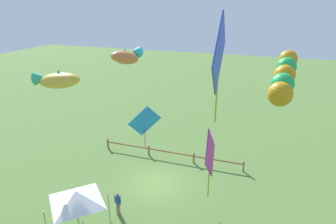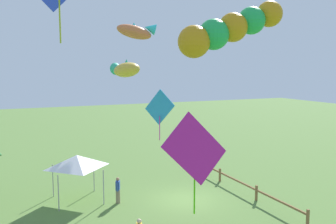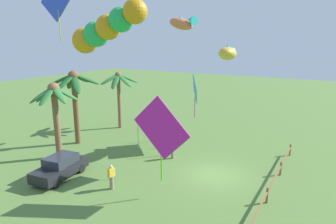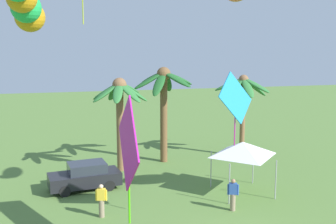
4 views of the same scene
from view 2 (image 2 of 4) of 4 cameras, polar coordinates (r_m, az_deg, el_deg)
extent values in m
plane|color=#567A38|center=(23.21, 2.75, -13.56)|extent=(120.00, 120.00, 0.00)
cube|color=brown|center=(20.62, 21.04, -15.29)|extent=(0.12, 0.12, 0.95)
cube|color=brown|center=(23.54, 13.67, -12.22)|extent=(0.12, 0.12, 0.95)
cube|color=brown|center=(26.80, 8.13, -9.73)|extent=(0.12, 0.12, 0.95)
cube|color=brown|center=(30.29, 3.88, -7.73)|extent=(0.12, 0.12, 0.95)
cube|color=brown|center=(25.08, 10.72, -10.49)|extent=(12.65, 0.09, 0.11)
sphere|color=beige|center=(16.55, -4.53, -16.68)|extent=(0.21, 0.21, 0.21)
cylinder|color=gray|center=(22.72, -7.84, -12.94)|extent=(0.26, 0.26, 0.84)
cube|color=#2D519E|center=(22.50, -7.87, -11.29)|extent=(0.44, 0.36, 0.54)
sphere|color=#A37556|center=(22.38, -7.89, -10.38)|extent=(0.21, 0.21, 0.21)
cylinder|color=#2D519E|center=(22.30, -7.95, -11.59)|extent=(0.09, 0.09, 0.52)
cylinder|color=#2D519E|center=(22.73, -7.80, -11.23)|extent=(0.09, 0.09, 0.52)
cylinder|color=#9E9EA3|center=(22.46, -10.06, -11.52)|extent=(0.06, 0.06, 2.10)
cylinder|color=#9E9EA3|center=(24.88, -11.53, -9.73)|extent=(0.06, 0.06, 2.10)
cylinder|color=#9E9EA3|center=(22.03, -16.78, -12.09)|extent=(0.06, 0.06, 2.10)
cylinder|color=#9E9EA3|center=(24.49, -17.57, -10.18)|extent=(0.06, 0.06, 2.10)
pyramid|color=white|center=(23.04, -14.09, -7.47)|extent=(2.86, 2.86, 0.75)
ellipsoid|color=gold|center=(27.08, -6.51, 6.57)|extent=(3.25, 2.03, 1.33)
cone|color=#2DAD84|center=(28.25, -7.81, 6.81)|extent=(1.18, 1.11, 1.02)
cone|color=#2DAD84|center=(27.09, -6.52, 7.58)|extent=(0.69, 0.69, 0.60)
ellipsoid|color=#D16C38|center=(21.22, -5.34, 12.38)|extent=(1.54, 2.31, 1.18)
cone|color=#2DC9D3|center=(21.30, -2.86, 12.95)|extent=(0.82, 0.91, 0.77)
cone|color=#2DC9D3|center=(21.25, -5.35, 13.26)|extent=(0.50, 0.50, 0.41)
cylinder|color=#9CAC28|center=(14.18, -16.58, 13.93)|extent=(0.06, 0.06, 1.80)
sphere|color=#C18412|center=(13.25, 4.09, 10.92)|extent=(1.18, 1.18, 1.18)
sphere|color=green|center=(13.59, 7.18, 11.96)|extent=(1.13, 1.13, 1.13)
sphere|color=#C18412|center=(13.97, 10.13, 12.91)|extent=(1.08, 1.08, 1.08)
sphere|color=green|center=(14.39, 12.94, 13.78)|extent=(1.04, 1.04, 1.04)
sphere|color=#C18412|center=(14.84, 15.61, 14.57)|extent=(0.99, 0.99, 0.99)
cube|color=#B41B98|center=(17.63, 4.22, -5.79)|extent=(0.31, 3.63, 3.62)
cylinder|color=#49CE0E|center=(18.19, 4.16, -12.16)|extent=(0.08, 0.08, 2.36)
cube|color=#2593CF|center=(21.29, -1.32, 0.76)|extent=(1.93, 1.11, 2.17)
cylinder|color=#C8209C|center=(21.46, -1.32, -2.56)|extent=(0.05, 0.05, 1.43)
camera|label=1|loc=(15.53, -59.37, 22.64)|focal=31.60mm
camera|label=3|loc=(16.68, 61.52, 6.49)|focal=31.76mm
camera|label=4|loc=(26.49, 37.32, 5.00)|focal=43.41mm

